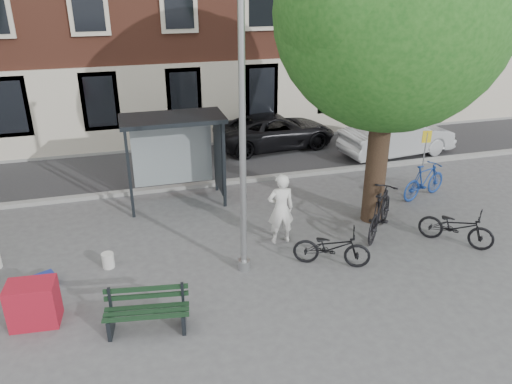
{
  "coord_description": "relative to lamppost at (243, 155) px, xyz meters",
  "views": [
    {
      "loc": [
        -2.35,
        -9.47,
        6.31
      ],
      "look_at": [
        0.59,
        1.1,
        1.4
      ],
      "focal_mm": 35.0,
      "sensor_mm": 36.0,
      "label": 1
    }
  ],
  "objects": [
    {
      "name": "ground",
      "position": [
        0.0,
        0.0,
        -2.78
      ],
      "size": [
        90.0,
        90.0,
        0.0
      ],
      "primitive_type": "plane",
      "color": "#4C4C4F",
      "rests_on": "ground"
    },
    {
      "name": "road",
      "position": [
        0.0,
        7.0,
        -2.78
      ],
      "size": [
        40.0,
        4.0,
        0.01
      ],
      "primitive_type": "cube",
      "color": "#28282B",
      "rests_on": "ground"
    },
    {
      "name": "curb_near",
      "position": [
        0.0,
        5.0,
        -2.72
      ],
      "size": [
        40.0,
        0.25,
        0.12
      ],
      "primitive_type": "cube",
      "color": "gray",
      "rests_on": "ground"
    },
    {
      "name": "curb_far",
      "position": [
        0.0,
        9.0,
        -2.72
      ],
      "size": [
        40.0,
        0.25,
        0.12
      ],
      "primitive_type": "cube",
      "color": "gray",
      "rests_on": "ground"
    },
    {
      "name": "lamppost",
      "position": [
        0.0,
        0.0,
        0.0
      ],
      "size": [
        0.28,
        0.35,
        6.11
      ],
      "color": "#9EA0A3",
      "rests_on": "ground"
    },
    {
      "name": "tree_right",
      "position": [
        4.01,
        1.38,
        2.83
      ],
      "size": [
        5.76,
        5.6,
        8.2
      ],
      "color": "black",
      "rests_on": "ground"
    },
    {
      "name": "bus_shelter",
      "position": [
        -0.61,
        4.11,
        -0.87
      ],
      "size": [
        2.85,
        1.45,
        2.62
      ],
      "color": "#1E2328",
      "rests_on": "ground"
    },
    {
      "name": "painter",
      "position": [
        1.2,
        1.0,
        -1.87
      ],
      "size": [
        0.69,
        0.47,
        1.83
      ],
      "primitive_type": "imported",
      "rotation": [
        0.0,
        0.0,
        3.09
      ],
      "color": "silver",
      "rests_on": "ground"
    },
    {
      "name": "bench",
      "position": [
        -2.28,
        -1.52,
        -2.41
      ],
      "size": [
        1.65,
        0.74,
        0.82
      ],
      "rotation": [
        0.0,
        0.0,
        -0.15
      ],
      "color": "#1E2328",
      "rests_on": "ground"
    },
    {
      "name": "bike_a",
      "position": [
        2.0,
        -0.35,
        -2.32
      ],
      "size": [
        1.87,
        1.32,
        0.93
      ],
      "primitive_type": "imported",
      "rotation": [
        0.0,
        0.0,
        1.13
      ],
      "color": "black",
      "rests_on": "ground"
    },
    {
      "name": "bike_b",
      "position": [
        6.18,
        2.39,
        -2.24
      ],
      "size": [
        1.86,
        1.08,
        1.08
      ],
      "primitive_type": "imported",
      "rotation": [
        0.0,
        0.0,
        1.91
      ],
      "color": "navy",
      "rests_on": "ground"
    },
    {
      "name": "bike_c",
      "position": [
        5.37,
        -0.27,
        -2.31
      ],
      "size": [
        1.72,
        1.73,
        0.95
      ],
      "primitive_type": "imported",
      "rotation": [
        0.0,
        0.0,
        0.78
      ],
      "color": "black",
      "rests_on": "ground"
    },
    {
      "name": "bike_d",
      "position": [
        3.79,
        0.71,
        -2.15
      ],
      "size": [
        1.85,
        1.95,
        1.26
      ],
      "primitive_type": "imported",
      "rotation": [
        0.0,
        0.0,
        2.4
      ],
      "color": "black",
      "rests_on": "ground"
    },
    {
      "name": "car_dark",
      "position": [
        3.32,
        8.09,
        -2.14
      ],
      "size": [
        4.82,
        2.57,
        1.29
      ],
      "primitive_type": "imported",
      "rotation": [
        0.0,
        0.0,
        1.67
      ],
      "color": "black",
      "rests_on": "ground"
    },
    {
      "name": "car_silver",
      "position": [
        7.35,
        6.0,
        -2.07
      ],
      "size": [
        4.48,
        2.07,
        1.42
      ],
      "primitive_type": "imported",
      "rotation": [
        0.0,
        0.0,
        1.71
      ],
      "color": "#B6BABF",
      "rests_on": "ground"
    },
    {
      "name": "red_stand",
      "position": [
        -4.36,
        -0.76,
        -2.33
      ],
      "size": [
        0.95,
        0.67,
        0.9
      ],
      "primitive_type": "cube",
      "rotation": [
        0.0,
        0.0,
        -0.08
      ],
      "color": "maroon",
      "rests_on": "ground"
    },
    {
      "name": "blue_crate",
      "position": [
        -4.4,
        0.58,
        -2.68
      ],
      "size": [
        0.67,
        0.59,
        0.2
      ],
      "primitive_type": "cube",
      "rotation": [
        0.0,
        0.0,
        0.43
      ],
      "color": "navy",
      "rests_on": "ground"
    },
    {
      "name": "bucket_b",
      "position": [
        -3.0,
        0.93,
        -2.6
      ],
      "size": [
        0.36,
        0.36,
        0.36
      ],
      "primitive_type": "cylinder",
      "rotation": [
        0.0,
        0.0,
        -0.36
      ],
      "color": "silver",
      "rests_on": "ground"
    },
    {
      "name": "notice_sign",
      "position": [
        6.83,
        3.5,
        -1.58
      ],
      "size": [
        0.29,
        0.08,
        1.71
      ],
      "rotation": [
        0.0,
        0.0,
        -0.16
      ],
      "color": "#9EA0A3",
      "rests_on": "ground"
    }
  ]
}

